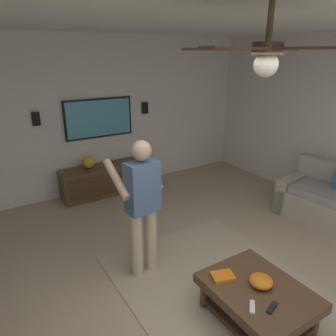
{
  "coord_description": "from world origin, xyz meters",
  "views": [
    {
      "loc": [
        -1.76,
        1.72,
        2.49
      ],
      "look_at": [
        1.32,
        -0.2,
        1.17
      ],
      "focal_mm": 33.74,
      "sensor_mm": 36.0,
      "label": 1
    }
  ],
  "objects_px": {
    "person_standing": "(142,201)",
    "vase_round": "(88,162)",
    "coffee_table": "(257,296)",
    "ceiling_fan": "(265,53)",
    "wall_speaker_right": "(36,119)",
    "remote_black": "(272,308)",
    "wall_speaker_left": "(145,108)",
    "media_console": "(108,179)",
    "bowl": "(261,281)",
    "remote_white": "(252,307)",
    "book": "(223,276)",
    "tv": "(99,118)"
  },
  "relations": [
    {
      "from": "book",
      "to": "wall_speaker_left",
      "type": "height_order",
      "value": "wall_speaker_left"
    },
    {
      "from": "remote_white",
      "to": "wall_speaker_left",
      "type": "distance_m",
      "value": 4.32
    },
    {
      "from": "media_console",
      "to": "tv",
      "type": "distance_m",
      "value": 1.14
    },
    {
      "from": "coffee_table",
      "to": "media_console",
      "type": "bearing_deg",
      "value": 1.13
    },
    {
      "from": "bowl",
      "to": "wall_speaker_right",
      "type": "bearing_deg",
      "value": 16.86
    },
    {
      "from": "remote_black",
      "to": "wall_speaker_right",
      "type": "xyz_separation_m",
      "value": [
        4.13,
        1.03,
        1.07
      ]
    },
    {
      "from": "tv",
      "to": "wall_speaker_left",
      "type": "xyz_separation_m",
      "value": [
        0.01,
        -0.95,
        0.1
      ]
    },
    {
      "from": "remote_white",
      "to": "wall_speaker_left",
      "type": "bearing_deg",
      "value": 30.14
    },
    {
      "from": "remote_white",
      "to": "remote_black",
      "type": "xyz_separation_m",
      "value": [
        -0.1,
        -0.14,
        0.0
      ]
    },
    {
      "from": "remote_white",
      "to": "vase_round",
      "type": "distance_m",
      "value": 3.84
    },
    {
      "from": "bowl",
      "to": "ceiling_fan",
      "type": "distance_m",
      "value": 2.08
    },
    {
      "from": "person_standing",
      "to": "vase_round",
      "type": "relative_size",
      "value": 7.45
    },
    {
      "from": "remote_black",
      "to": "ceiling_fan",
      "type": "relative_size",
      "value": 0.13
    },
    {
      "from": "coffee_table",
      "to": "ceiling_fan",
      "type": "bearing_deg",
      "value": 106.38
    },
    {
      "from": "bowl",
      "to": "remote_black",
      "type": "distance_m",
      "value": 0.3
    },
    {
      "from": "bowl",
      "to": "tv",
      "type": "bearing_deg",
      "value": 1.64
    },
    {
      "from": "remote_black",
      "to": "vase_round",
      "type": "xyz_separation_m",
      "value": [
        3.93,
        0.3,
        0.25
      ]
    },
    {
      "from": "remote_white",
      "to": "wall_speaker_left",
      "type": "height_order",
      "value": "wall_speaker_left"
    },
    {
      "from": "coffee_table",
      "to": "ceiling_fan",
      "type": "xyz_separation_m",
      "value": [
        -0.1,
        0.34,
        2.2
      ]
    },
    {
      "from": "bowl",
      "to": "wall_speaker_right",
      "type": "distance_m",
      "value": 4.18
    },
    {
      "from": "vase_round",
      "to": "ceiling_fan",
      "type": "distance_m",
      "value": 4.2
    },
    {
      "from": "coffee_table",
      "to": "person_standing",
      "type": "relative_size",
      "value": 0.61
    },
    {
      "from": "remote_white",
      "to": "remote_black",
      "type": "bearing_deg",
      "value": -78.7
    },
    {
      "from": "wall_speaker_left",
      "to": "person_standing",
      "type": "bearing_deg",
      "value": 151.11
    },
    {
      "from": "vase_round",
      "to": "wall_speaker_right",
      "type": "height_order",
      "value": "wall_speaker_right"
    },
    {
      "from": "coffee_table",
      "to": "remote_black",
      "type": "height_order",
      "value": "remote_black"
    },
    {
      "from": "person_standing",
      "to": "remote_black",
      "type": "xyz_separation_m",
      "value": [
        -1.51,
        -0.47,
        -0.52
      ]
    },
    {
      "from": "remote_black",
      "to": "wall_speaker_left",
      "type": "height_order",
      "value": "wall_speaker_left"
    },
    {
      "from": "book",
      "to": "media_console",
      "type": "bearing_deg",
      "value": -73.79
    },
    {
      "from": "bowl",
      "to": "book",
      "type": "relative_size",
      "value": 1.03
    },
    {
      "from": "ceiling_fan",
      "to": "media_console",
      "type": "bearing_deg",
      "value": -4.07
    },
    {
      "from": "remote_black",
      "to": "vase_round",
      "type": "bearing_deg",
      "value": 76.79
    },
    {
      "from": "remote_white",
      "to": "wall_speaker_right",
      "type": "height_order",
      "value": "wall_speaker_right"
    },
    {
      "from": "media_console",
      "to": "remote_black",
      "type": "xyz_separation_m",
      "value": [
        -3.88,
        0.03,
        0.14
      ]
    },
    {
      "from": "tv",
      "to": "wall_speaker_right",
      "type": "bearing_deg",
      "value": -90.71
    },
    {
      "from": "wall_speaker_left",
      "to": "media_console",
      "type": "bearing_deg",
      "value": 104.96
    },
    {
      "from": "media_console",
      "to": "book",
      "type": "distance_m",
      "value": 3.35
    },
    {
      "from": "bowl",
      "to": "remote_white",
      "type": "bearing_deg",
      "value": 120.1
    },
    {
      "from": "media_console",
      "to": "ceiling_fan",
      "type": "height_order",
      "value": "ceiling_fan"
    },
    {
      "from": "person_standing",
      "to": "ceiling_fan",
      "type": "xyz_separation_m",
      "value": [
        -1.36,
        -0.23,
        1.56
      ]
    },
    {
      "from": "tv",
      "to": "remote_black",
      "type": "distance_m",
      "value": 4.23
    },
    {
      "from": "ceiling_fan",
      "to": "wall_speaker_right",
      "type": "bearing_deg",
      "value": 11.32
    },
    {
      "from": "remote_white",
      "to": "book",
      "type": "xyz_separation_m",
      "value": [
        0.44,
        -0.05,
        0.01
      ]
    },
    {
      "from": "remote_black",
      "to": "wall_speaker_left",
      "type": "xyz_separation_m",
      "value": [
        4.13,
        -0.98,
        1.08
      ]
    },
    {
      "from": "tv",
      "to": "vase_round",
      "type": "height_order",
      "value": "tv"
    },
    {
      "from": "media_console",
      "to": "bowl",
      "type": "xyz_separation_m",
      "value": [
        -3.62,
        -0.11,
        0.18
      ]
    },
    {
      "from": "vase_round",
      "to": "coffee_table",
      "type": "bearing_deg",
      "value": -173.85
    },
    {
      "from": "tv",
      "to": "bowl",
      "type": "xyz_separation_m",
      "value": [
        -3.86,
        -0.11,
        -0.94
      ]
    },
    {
      "from": "wall_speaker_right",
      "to": "remote_white",
      "type": "bearing_deg",
      "value": -167.52
    },
    {
      "from": "coffee_table",
      "to": "tv",
      "type": "relative_size",
      "value": 0.8
    }
  ]
}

